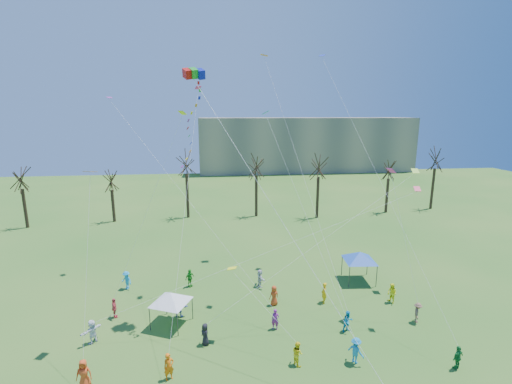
{
  "coord_description": "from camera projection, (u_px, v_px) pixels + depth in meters",
  "views": [
    {
      "loc": [
        -3.94,
        -18.39,
        16.21
      ],
      "look_at": [
        -1.24,
        5.0,
        11.0
      ],
      "focal_mm": 25.0,
      "sensor_mm": 36.0,
      "label": 1
    }
  ],
  "objects": [
    {
      "name": "bare_tree_row",
      "position": [
        274.0,
        172.0,
        55.95
      ],
      "size": [
        69.92,
        9.05,
        11.04
      ],
      "color": "black",
      "rests_on": "ground"
    },
    {
      "name": "canopy_tent_blue",
      "position": [
        360.0,
        256.0,
        34.76
      ],
      "size": [
        4.02,
        4.02,
        3.03
      ],
      "color": "#3F3F44",
      "rests_on": "ground"
    },
    {
      "name": "canopy_tent_white",
      "position": [
        171.0,
        297.0,
        27.47
      ],
      "size": [
        3.34,
        3.34,
        2.74
      ],
      "color": "#3F3F44",
      "rests_on": "ground"
    },
    {
      "name": "ground",
      "position": [
        285.0,
        384.0,
        21.78
      ],
      "size": [
        160.0,
        160.0,
        0.0
      ],
      "primitive_type": "plane",
      "color": "#2D6720",
      "rests_on": "ground"
    },
    {
      "name": "distant_building",
      "position": [
        306.0,
        144.0,
        102.16
      ],
      "size": [
        60.0,
        14.0,
        15.0
      ],
      "primitive_type": "cube",
      "color": "gray",
      "rests_on": "ground"
    },
    {
      "name": "small_kites_aloft",
      "position": [
        270.0,
        147.0,
        29.94
      ],
      "size": [
        29.0,
        18.65,
        32.52
      ],
      "color": "orange",
      "rests_on": "ground"
    },
    {
      "name": "big_box_kite",
      "position": [
        195.0,
        127.0,
        25.76
      ],
      "size": [
        5.92,
        6.92,
        22.92
      ],
      "color": "red",
      "rests_on": "ground"
    },
    {
      "name": "festival_crowd",
      "position": [
        247.0,
        313.0,
        27.95
      ],
      "size": [
        25.94,
        14.53,
        1.85
      ],
      "color": "#E4491C",
      "rests_on": "ground"
    }
  ]
}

